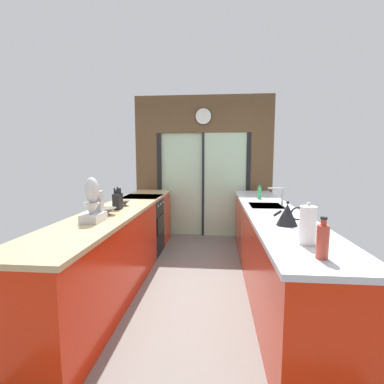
# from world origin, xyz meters

# --- Properties ---
(ground_plane) EXTENTS (5.04, 7.60, 0.02)m
(ground_plane) POSITION_xyz_m (0.00, 0.60, -0.01)
(ground_plane) COLOR slate
(back_wall_unit) EXTENTS (2.64, 0.12, 2.70)m
(back_wall_unit) POSITION_xyz_m (0.00, 2.40, 1.53)
(back_wall_unit) COLOR brown
(back_wall_unit) RESTS_ON ground_plane
(left_counter_run) EXTENTS (0.62, 3.80, 0.92)m
(left_counter_run) POSITION_xyz_m (-0.91, 0.13, 0.47)
(left_counter_run) COLOR red
(left_counter_run) RESTS_ON ground_plane
(right_counter_run) EXTENTS (0.62, 3.80, 0.92)m
(right_counter_run) POSITION_xyz_m (0.91, 0.30, 0.46)
(right_counter_run) COLOR red
(right_counter_run) RESTS_ON ground_plane
(sink_faucet) EXTENTS (0.19, 0.02, 0.23)m
(sink_faucet) POSITION_xyz_m (1.05, 0.55, 1.08)
(sink_faucet) COLOR #B7BABC
(sink_faucet) RESTS_ON right_counter_run
(oven_range) EXTENTS (0.60, 0.60, 0.92)m
(oven_range) POSITION_xyz_m (-0.91, 1.25, 0.46)
(oven_range) COLOR black
(oven_range) RESTS_ON ground_plane
(mixing_bowl_near) EXTENTS (0.21, 0.21, 0.08)m
(mixing_bowl_near) POSITION_xyz_m (-0.89, -0.21, 0.96)
(mixing_bowl_near) COLOR #514C47
(mixing_bowl_near) RESTS_ON left_counter_run
(mixing_bowl_far) EXTENTS (0.15, 0.15, 0.07)m
(mixing_bowl_far) POSITION_xyz_m (-0.89, 0.37, 0.96)
(mixing_bowl_far) COLOR #514C47
(mixing_bowl_far) RESTS_ON left_counter_run
(knife_block) EXTENTS (0.09, 0.14, 0.26)m
(knife_block) POSITION_xyz_m (-0.89, 0.12, 1.02)
(knife_block) COLOR black
(knife_block) RESTS_ON left_counter_run
(stand_mixer) EXTENTS (0.17, 0.27, 0.42)m
(stand_mixer) POSITION_xyz_m (-0.89, -0.52, 1.08)
(stand_mixer) COLOR #B7BABC
(stand_mixer) RESTS_ON left_counter_run
(kettle) EXTENTS (0.27, 0.19, 0.22)m
(kettle) POSITION_xyz_m (0.89, -0.51, 1.02)
(kettle) COLOR black
(kettle) RESTS_ON right_counter_run
(soap_bottle_near) EXTENTS (0.07, 0.07, 0.25)m
(soap_bottle_near) POSITION_xyz_m (0.89, -1.34, 1.03)
(soap_bottle_near) COLOR #B23D2D
(soap_bottle_near) RESTS_ON right_counter_run
(soap_bottle_far) EXTENTS (0.06, 0.06, 0.23)m
(soap_bottle_far) POSITION_xyz_m (0.89, 1.12, 1.01)
(soap_bottle_far) COLOR #339E56
(soap_bottle_far) RESTS_ON right_counter_run
(paper_towel_roll) EXTENTS (0.13, 0.13, 0.30)m
(paper_towel_roll) POSITION_xyz_m (0.89, -1.07, 1.05)
(paper_towel_roll) COLOR #B7BABC
(paper_towel_roll) RESTS_ON right_counter_run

